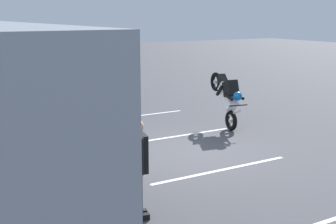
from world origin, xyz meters
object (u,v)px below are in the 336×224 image
Objects in this scene: parked_motorcycle_silver at (50,164)px; spectator_far_left at (137,161)px; spectator_left at (109,142)px; spectator_centre at (83,128)px; spectator_right at (68,114)px; stunt_motorcycle at (227,95)px.

spectator_far_left is at bearing -156.02° from parked_motorcycle_silver.
spectator_left is 1.18m from spectator_centre.
spectator_centre is 1.00m from parked_motorcycle_silver.
spectator_centre is at bearing 176.02° from spectator_right.
spectator_left reaches higher than parked_motorcycle_silver.
stunt_motorcycle is at bearing -71.63° from parked_motorcycle_silver.
spectator_right is at bearing -3.98° from spectator_centre.
spectator_centre is (2.28, 0.15, 0.05)m from spectator_far_left.
spectator_centre is 1.38m from spectator_right.
spectator_left is 5.73m from stunt_motorcycle.
spectator_far_left is at bearing 129.39° from stunt_motorcycle.
stunt_motorcycle reaches higher than parked_motorcycle_silver.
spectator_right is at bearing -0.01° from spectator_left.
spectator_far_left is at bearing -179.18° from spectator_right.
spectator_left is at bearing -137.96° from parked_motorcycle_silver.
stunt_motorcycle is (4.01, -4.89, -0.00)m from spectator_far_left.
spectator_far_left is 0.86× the size of stunt_motorcycle.
parked_motorcycle_silver is (0.97, 0.87, -0.57)m from spectator_left.
parked_motorcycle_silver is at bearing 23.98° from spectator_far_left.
parked_motorcycle_silver is 1.03× the size of stunt_motorcycle.
parked_motorcycle_silver is (2.08, 0.93, -0.54)m from spectator_far_left.
spectator_right is (1.38, -0.10, 0.01)m from spectator_centre.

